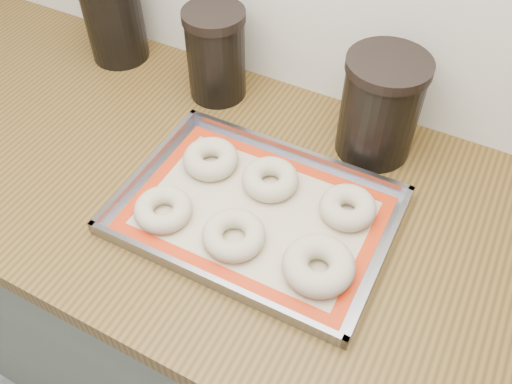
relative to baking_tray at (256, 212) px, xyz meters
The scene contains 13 objects.
cabinet 0.51m from the baking_tray, 167.74° to the left, with size 3.00×0.65×0.86m, color #5C6559.
countertop 0.18m from the baking_tray, 167.74° to the left, with size 3.06×0.68×0.04m, color brown.
baking_tray is the anchor object (origin of this frame).
baking_mat 0.00m from the baking_tray, 82.87° to the left, with size 0.42×0.29×0.00m.
bagel_front_left 0.16m from the baking_tray, 150.21° to the right, with size 0.10×0.10×0.03m, color beige.
bagel_front_mid 0.07m from the baking_tray, 93.21° to the right, with size 0.11×0.11×0.03m, color beige.
bagel_front_right 0.16m from the baking_tray, 23.71° to the right, with size 0.12×0.12×0.04m, color beige.
bagel_back_left 0.14m from the baking_tray, 153.93° to the left, with size 0.10×0.10×0.04m, color beige.
bagel_back_mid 0.07m from the baking_tray, 95.90° to the left, with size 0.10×0.10×0.04m, color beige.
bagel_back_right 0.16m from the baking_tray, 26.92° to the left, with size 0.10×0.10×0.04m, color beige.
canister_left 0.58m from the baking_tray, 150.85° to the left, with size 0.13×0.13×0.21m.
canister_mid 0.36m from the baking_tray, 131.18° to the left, with size 0.12×0.12×0.19m.
canister_right 0.30m from the baking_tray, 64.62° to the left, with size 0.15×0.15×0.20m.
Camera 1 is at (0.45, 1.11, 1.63)m, focal length 38.00 mm.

